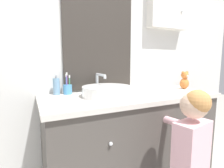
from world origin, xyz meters
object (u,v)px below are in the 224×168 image
(sink_basin, at_px, (107,91))
(soap_dispenser, at_px, (56,86))
(toothbrush_holder, at_px, (68,89))
(teddy_bear, at_px, (185,81))
(child_figure, at_px, (190,157))

(sink_basin, distance_m, soap_dispenser, 0.41)
(sink_basin, relative_size, soap_dispenser, 2.51)
(toothbrush_holder, xyz_separation_m, soap_dispenser, (-0.09, 0.01, 0.03))
(soap_dispenser, xyz_separation_m, teddy_bear, (1.16, -0.22, 0.01))
(sink_basin, bearing_deg, teddy_bear, 0.19)
(toothbrush_holder, relative_size, soap_dispenser, 1.04)
(teddy_bear, bearing_deg, child_figure, -134.08)
(sink_basin, height_order, toothbrush_holder, toothbrush_holder)
(sink_basin, bearing_deg, soap_dispenser, 146.37)
(soap_dispenser, bearing_deg, child_figure, -49.52)
(soap_dispenser, distance_m, teddy_bear, 1.18)
(toothbrush_holder, bearing_deg, sink_basin, -40.04)
(sink_basin, xyz_separation_m, child_figure, (0.30, -0.53, -0.34))
(teddy_bear, bearing_deg, toothbrush_holder, 168.87)
(soap_dispenser, bearing_deg, toothbrush_holder, -8.11)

